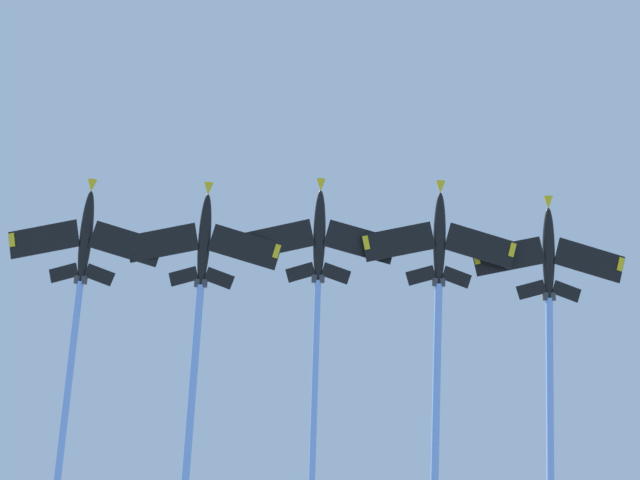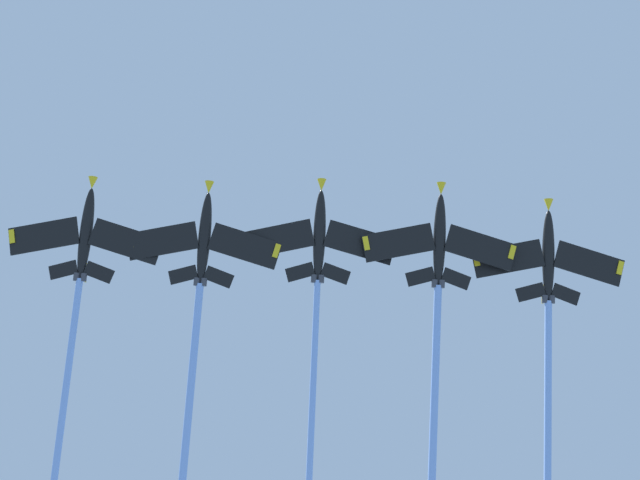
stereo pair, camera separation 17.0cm
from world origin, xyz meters
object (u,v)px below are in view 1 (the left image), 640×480
at_px(jet_inner_right, 200,299).
at_px(jet_far_right, 80,291).
at_px(jet_inner_left, 438,297).
at_px(jet_centre, 318,274).
at_px(jet_far_left, 549,297).

bearing_deg(jet_inner_right, jet_far_right, 46.10).
height_order(jet_inner_left, jet_centre, jet_centre).
relative_size(jet_inner_right, jet_far_right, 0.97).
distance_m(jet_inner_left, jet_centre, 15.56).
xyz_separation_m(jet_far_left, jet_far_right, (43.86, 41.01, -1.47)).
distance_m(jet_centre, jet_inner_right, 15.43).
xyz_separation_m(jet_inner_left, jet_centre, (9.56, 12.17, 1.66)).
distance_m(jet_far_left, jet_inner_left, 14.58).
xyz_separation_m(jet_far_left, jet_centre, (20.11, 22.11, 0.05)).
bearing_deg(jet_far_right, jet_inner_right, -133.90).
bearing_deg(jet_inner_right, jet_far_left, -137.96).
distance_m(jet_inner_right, jet_far_right, 15.27).
relative_size(jet_far_left, jet_far_right, 0.87).
height_order(jet_far_left, jet_inner_right, jet_far_left).
bearing_deg(jet_far_left, jet_centre, 47.70).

